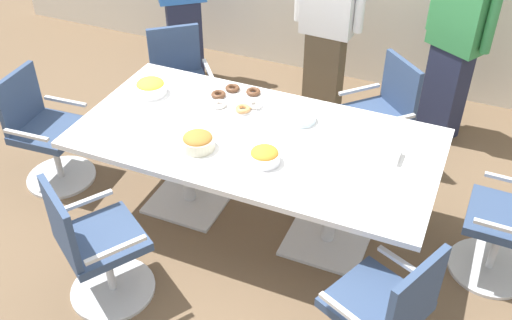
# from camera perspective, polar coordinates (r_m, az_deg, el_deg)

# --- Properties ---
(ground_plane) EXTENTS (10.00, 10.00, 0.01)m
(ground_plane) POSITION_cam_1_polar(r_m,az_deg,el_deg) (4.38, 0.00, -5.80)
(ground_plane) COLOR brown
(conference_table) EXTENTS (2.40, 1.20, 0.75)m
(conference_table) POSITION_cam_1_polar(r_m,az_deg,el_deg) (3.98, 0.00, 0.86)
(conference_table) COLOR white
(conference_table) RESTS_ON ground
(office_chair_0) EXTENTS (0.76, 0.76, 0.91)m
(office_chair_0) POSITION_cam_1_polar(r_m,az_deg,el_deg) (5.16, -7.34, 6.85)
(office_chair_0) COLOR silver
(office_chair_0) RESTS_ON ground
(office_chair_1) EXTENTS (0.58, 0.58, 0.91)m
(office_chair_1) POSITION_cam_1_polar(r_m,az_deg,el_deg) (4.80, -19.67, 2.26)
(office_chair_1) COLOR silver
(office_chair_1) RESTS_ON ground
(office_chair_2) EXTENTS (0.75, 0.75, 0.91)m
(office_chair_2) POSITION_cam_1_polar(r_m,az_deg,el_deg) (3.72, -15.25, -8.32)
(office_chair_2) COLOR silver
(office_chair_2) RESTS_ON ground
(office_chair_3) EXTENTS (0.71, 0.71, 0.91)m
(office_chair_3) POSITION_cam_1_polar(r_m,az_deg,el_deg) (3.34, 12.09, -14.55)
(office_chair_3) COLOR silver
(office_chair_3) RESTS_ON ground
(office_chair_4) EXTENTS (0.55, 0.55, 0.91)m
(office_chair_4) POSITION_cam_1_polar(r_m,az_deg,el_deg) (4.06, 23.50, -5.96)
(office_chair_4) COLOR silver
(office_chair_4) RESTS_ON ground
(office_chair_5) EXTENTS (0.76, 0.76, 0.91)m
(office_chair_5) POSITION_cam_1_polar(r_m,az_deg,el_deg) (4.78, 11.78, 3.64)
(office_chair_5) COLOR silver
(office_chair_5) RESTS_ON ground
(person_standing_1) EXTENTS (0.61, 0.24, 1.71)m
(person_standing_1) POSITION_cam_1_polar(r_m,az_deg,el_deg) (5.14, 6.92, 12.86)
(person_standing_1) COLOR brown
(person_standing_1) RESTS_ON ground
(person_standing_2) EXTENTS (0.57, 0.41, 1.73)m
(person_standing_2) POSITION_cam_1_polar(r_m,az_deg,el_deg) (5.09, 18.79, 11.02)
(person_standing_2) COLOR #232842
(person_standing_2) RESTS_ON ground
(snack_bowl_pretzels) EXTENTS (0.22, 0.22, 0.11)m
(snack_bowl_pretzels) POSITION_cam_1_polar(r_m,az_deg,el_deg) (3.78, -5.64, 1.84)
(snack_bowl_pretzels) COLOR beige
(snack_bowl_pretzels) RESTS_ON conference_table
(snack_bowl_chips_yellow) EXTENTS (0.23, 0.23, 0.12)m
(snack_bowl_chips_yellow) POSITION_cam_1_polar(r_m,az_deg,el_deg) (4.41, -10.15, 6.97)
(snack_bowl_chips_yellow) COLOR white
(snack_bowl_chips_yellow) RESTS_ON conference_table
(snack_bowl_chips_orange) EXTENTS (0.20, 0.20, 0.10)m
(snack_bowl_chips_orange) POSITION_cam_1_polar(r_m,az_deg,el_deg) (3.65, 0.82, 0.42)
(snack_bowl_chips_orange) COLOR white
(snack_bowl_chips_orange) RESTS_ON conference_table
(donut_platter) EXTENTS (0.40, 0.39, 0.04)m
(donut_platter) POSITION_cam_1_polar(r_m,az_deg,el_deg) (4.27, -1.85, 5.86)
(donut_platter) COLOR white
(donut_platter) RESTS_ON conference_table
(plate_stack) EXTENTS (0.21, 0.21, 0.05)m
(plate_stack) POSITION_cam_1_polar(r_m,az_deg,el_deg) (4.06, 4.34, 4.08)
(plate_stack) COLOR white
(plate_stack) RESTS_ON conference_table
(napkin_pile) EXTENTS (0.15, 0.15, 0.06)m
(napkin_pile) POSITION_cam_1_polar(r_m,az_deg,el_deg) (3.79, 12.67, 0.61)
(napkin_pile) COLOR white
(napkin_pile) RESTS_ON conference_table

